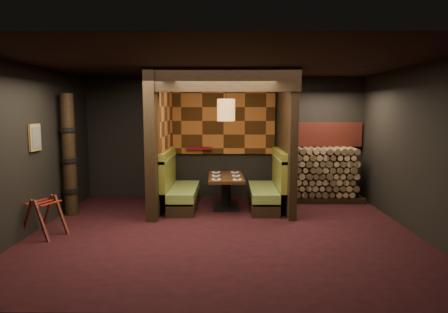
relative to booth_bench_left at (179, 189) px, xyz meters
The scene contains 23 objects.
floor 1.95m from the booth_bench_left, 59.77° to the right, with size 6.50×5.50×0.02m, color black.
ceiling 3.11m from the booth_bench_left, 59.77° to the right, with size 6.50×5.50×0.02m, color black.
wall_back 1.79m from the booth_bench_left, 49.10° to the left, with size 6.50×0.02×2.85m, color black.
wall_front 4.63m from the booth_bench_left, 77.70° to the right, with size 6.50×0.02×2.85m, color black.
wall_left 3.01m from the booth_bench_left, 144.33° to the right, with size 0.02×5.50×2.85m, color black.
wall_right 4.65m from the booth_bench_left, 21.35° to the right, with size 0.02×5.50×2.85m, color black.
partition_left 1.10m from the booth_bench_left, behind, with size 0.20×2.20×2.85m, color black.
partition_right 2.48m from the booth_bench_left, ahead, with size 0.15×2.10×2.85m, color black.
header_beam 2.60m from the booth_bench_left, 45.41° to the right, with size 2.85×0.18×0.44m, color black.
tapa_back_panel 2.00m from the booth_bench_left, 48.54° to the left, with size 2.40×0.06×1.55m, color brown.
tapa_side_panel 1.48m from the booth_bench_left, 146.90° to the left, with size 0.04×1.85×1.45m, color brown.
lacquer_shelf 1.32m from the booth_bench_left, 70.12° to the left, with size 0.60×0.12×0.07m, color #5D0C13.
booth_bench_left is the anchor object (origin of this frame).
booth_bench_right 1.89m from the booth_bench_left, ahead, with size 0.68×1.60×1.14m.
dining_table 1.01m from the booth_bench_left, ahead, with size 0.77×1.35×0.70m.
place_settings 1.05m from the booth_bench_left, ahead, with size 0.63×1.11×0.03m.
pendant_lamp 1.96m from the booth_bench_left, ahead, with size 0.37×0.37×1.00m.
framed_picture 3.00m from the booth_bench_left, 145.49° to the right, with size 0.05×0.36×0.46m.
luggage_rack 2.76m from the booth_bench_left, 136.80° to the right, with size 0.77×0.67×0.70m.
totem_column 2.30m from the booth_bench_left, 165.25° to the right, with size 0.31×0.31×2.40m.
firewood_stack 3.33m from the booth_bench_left, 12.17° to the left, with size 1.73×0.70×1.22m.
mosaic_header 3.58m from the booth_bench_left, 17.60° to the left, with size 1.83×0.10×0.56m, color maroon.
bay_front_post 2.58m from the booth_bench_left, ahead, with size 0.08×0.08×2.85m, color black.
Camera 1 is at (0.08, -6.66, 2.12)m, focal length 32.00 mm.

